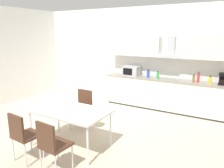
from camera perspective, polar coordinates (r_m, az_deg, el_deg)
The scene contains 17 objects.
ground_plane at distance 5.07m, azimuth -7.81°, elevation -11.92°, with size 9.41×7.74×0.02m, color beige.
wall_back at distance 6.89m, azimuth 5.28°, elevation 7.44°, with size 7.52×0.10×2.89m, color white.
kitchen_counter at distance 6.34m, azimuth 14.08°, elevation -2.63°, with size 3.61×0.62×0.88m.
backsplash_tile at distance 6.46m, azimuth 15.14°, elevation 4.13°, with size 3.59×0.02×0.56m, color silver.
upper_wall_cabinets at distance 6.24m, azimuth 15.09°, elevation 9.22°, with size 3.59×0.40×0.56m.
microwave at distance 6.58m, azimuth 5.06°, elevation 3.45°, with size 0.48×0.35×0.28m.
coffee_maker at distance 6.03m, azimuth 26.94°, elevation 1.23°, with size 0.18×0.19×0.30m.
bottle_green at distance 6.23m, azimuth 11.87°, elevation 2.24°, with size 0.07×0.07×0.22m.
bottle_red at distance 6.08m, azimuth 21.62°, elevation 1.51°, with size 0.07×0.07×0.27m.
bottle_yellow at distance 5.99m, azimuth 24.26°, elevation 0.88°, with size 0.07×0.07×0.22m.
bottle_blue at distance 6.35m, azimuth 9.43°, elevation 2.61°, with size 0.08×0.08×0.24m.
bottle_brown at distance 6.05m, azimuth 20.55°, elevation 1.29°, with size 0.07×0.07×0.21m.
dining_table at distance 4.19m, azimuth -10.93°, elevation -7.24°, with size 1.45×0.86×0.73m.
chair_near_left at distance 3.97m, azimuth -22.36°, elevation -11.67°, with size 0.43×0.43×0.87m.
chair_near_right at distance 3.52m, azimuth -15.53°, elevation -14.46°, with size 0.43×0.43×0.87m.
chair_far_left at distance 5.03m, azimuth -7.70°, elevation -5.47°, with size 0.40×0.40×0.87m.
pendant_lamp at distance 3.95m, azimuth -11.59°, elevation 6.98°, with size 0.32×0.32×0.22m, color silver.
Camera 1 is at (2.84, -3.61, 2.14)m, focal length 35.00 mm.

